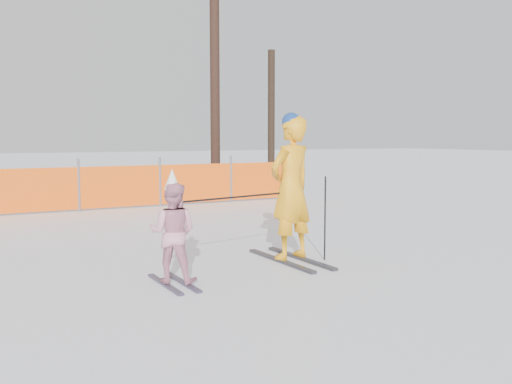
% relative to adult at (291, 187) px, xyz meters
% --- Properties ---
extents(ground, '(120.00, 120.00, 0.00)m').
position_rel_adult_xyz_m(ground, '(-0.52, -0.43, -1.05)').
color(ground, white).
rests_on(ground, ground).
extents(adult, '(0.83, 1.66, 2.09)m').
position_rel_adult_xyz_m(adult, '(0.00, 0.00, 0.00)').
color(adult, black).
rests_on(adult, ground).
extents(child, '(0.73, 1.05, 1.38)m').
position_rel_adult_xyz_m(child, '(-1.92, -0.42, -0.42)').
color(child, black).
rests_on(child, ground).
extents(ski_poles, '(2.26, 0.39, 1.20)m').
position_rel_adult_xyz_m(ski_poles, '(-0.38, -0.20, -0.22)').
color(ski_poles, black).
rests_on(ski_poles, ground).
extents(tree_trunks, '(12.33, 1.71, 7.23)m').
position_rel_adult_xyz_m(tree_trunks, '(2.09, 10.34, 2.01)').
color(tree_trunks, black).
rests_on(tree_trunks, ground).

